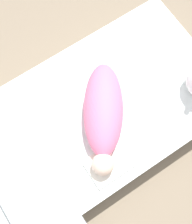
{
  "coord_description": "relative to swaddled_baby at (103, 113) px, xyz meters",
  "views": [
    {
      "loc": [
        -0.23,
        -0.41,
        1.86
      ],
      "look_at": [
        0.03,
        -0.02,
        0.28
      ],
      "focal_mm": 50.0,
      "sensor_mm": 36.0,
      "label": 1
    }
  ],
  "objects": [
    {
      "name": "ground_plane",
      "position": [
        -0.06,
        0.05,
        -0.32
      ],
      "size": [
        12.0,
        12.0,
        0.0
      ],
      "primitive_type": "plane",
      "color": "#7A6B56"
    },
    {
      "name": "bed_mattress",
      "position": [
        -0.06,
        0.05,
        -0.2
      ],
      "size": [
        1.53,
        0.82,
        0.23
      ],
      "color": "white",
      "rests_on": "ground_plane"
    },
    {
      "name": "burp_cloth",
      "position": [
        -0.1,
        -0.22,
        -0.08
      ],
      "size": [
        0.25,
        0.17,
        0.02
      ],
      "color": "white",
      "rests_on": "bed_mattress"
    },
    {
      "name": "swaddled_baby",
      "position": [
        0.0,
        0.0,
        0.0
      ],
      "size": [
        0.45,
        0.56,
        0.18
      ],
      "rotation": [
        0.0,
        0.0,
        4.12
      ],
      "color": "pink",
      "rests_on": "bed_mattress"
    },
    {
      "name": "pillow",
      "position": [
        -0.51,
        -0.24,
        -0.03
      ],
      "size": [
        0.29,
        0.34,
        0.11
      ],
      "color": "white",
      "rests_on": "bed_mattress"
    }
  ]
}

